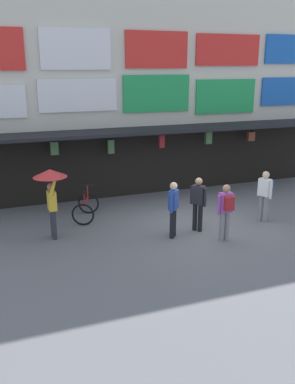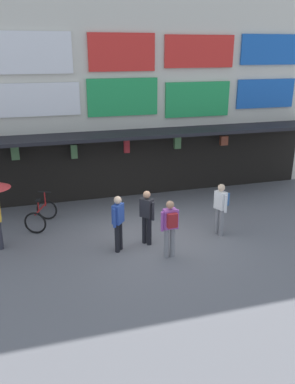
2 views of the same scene
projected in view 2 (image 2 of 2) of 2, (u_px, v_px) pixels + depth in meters
ground_plane at (153, 239)px, 12.22m from camera, size 80.00×80.00×0.00m
shopfront at (119, 93)px, 15.00m from camera, size 18.00×2.60×8.00m
bicycle_parked at (41, 215)px, 12.98m from camera, size 1.09×1.34×1.05m
pedestrian_in_green at (147, 215)px, 11.61m from camera, size 0.39×0.44×1.68m
pedestrian_in_yellow at (221, 205)px, 12.20m from camera, size 0.44×0.50×1.68m
pedestrian_in_black at (170, 225)px, 10.84m from camera, size 0.53×0.37×1.68m
pedestrian_in_purple at (118, 221)px, 11.21m from camera, size 0.40×0.43×1.68m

